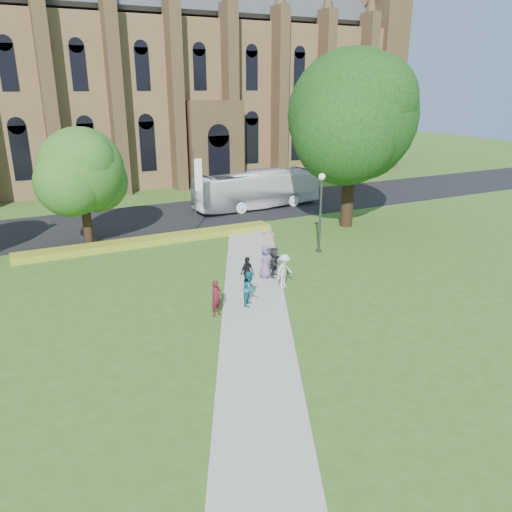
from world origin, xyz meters
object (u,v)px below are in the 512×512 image
streetlamp (321,203)px  pedestrian_0 (216,298)px  large_tree (353,116)px  tour_coach (257,190)px

streetlamp → pedestrian_0: 11.73m
large_tree → pedestrian_0: large_tree is taller
large_tree → tour_coach: large_tree is taller
large_tree → pedestrian_0: bearing=-145.5°
streetlamp → pedestrian_0: bearing=-148.5°
tour_coach → pedestrian_0: 22.35m
tour_coach → streetlamp: bearing=167.8°
streetlamp → tour_coach: size_ratio=0.44×
large_tree → pedestrian_0: 19.99m
pedestrian_0 → large_tree: bearing=11.6°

